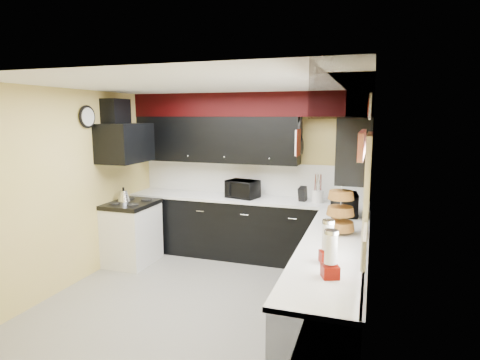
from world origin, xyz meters
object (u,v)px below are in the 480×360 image
(microwave, at_px, (344,204))
(kettle, at_px, (124,196))
(toaster_oven, at_px, (242,189))
(knife_block, at_px, (303,194))
(utensil_crock, at_px, (318,196))

(microwave, height_order, kettle, microwave)
(kettle, bearing_deg, toaster_oven, 24.03)
(knife_block, bearing_deg, utensil_crock, 6.40)
(microwave, distance_m, utensil_crock, 0.74)
(knife_block, bearing_deg, microwave, -35.14)
(utensil_crock, bearing_deg, toaster_oven, -179.61)
(kettle, bearing_deg, knife_block, 16.33)
(toaster_oven, bearing_deg, kettle, -141.07)
(toaster_oven, height_order, knife_block, toaster_oven)
(toaster_oven, bearing_deg, microwave, -6.66)
(knife_block, bearing_deg, toaster_oven, -168.69)
(microwave, bearing_deg, toaster_oven, 61.35)
(microwave, bearing_deg, kettle, 84.89)
(toaster_oven, relative_size, knife_block, 2.18)
(toaster_oven, distance_m, kettle, 1.76)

